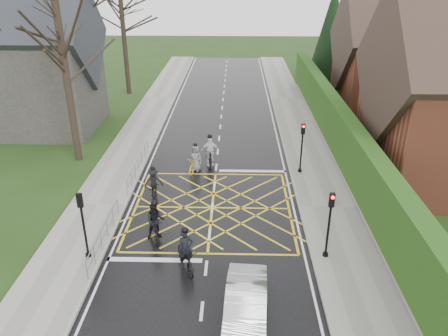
{
  "coord_description": "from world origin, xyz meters",
  "views": [
    {
      "loc": [
        1.14,
        -19.73,
        11.57
      ],
      "look_at": [
        0.56,
        2.14,
        1.3
      ],
      "focal_mm": 35.0,
      "sensor_mm": 36.0,
      "label": 1
    }
  ],
  "objects_px": {
    "cyclist_mid": "(154,185)",
    "cyclist_front": "(210,154)",
    "cyclist_lead": "(196,161)",
    "cyclist_back": "(155,224)",
    "car": "(246,306)",
    "cyclist_rear": "(186,255)"
  },
  "relations": [
    {
      "from": "cyclist_front",
      "to": "car",
      "type": "xyz_separation_m",
      "value": [
        1.99,
        -13.23,
        -0.08
      ]
    },
    {
      "from": "cyclist_back",
      "to": "cyclist_mid",
      "type": "xyz_separation_m",
      "value": [
        -0.8,
        4.09,
        -0.1
      ]
    },
    {
      "from": "cyclist_lead",
      "to": "cyclist_rear",
      "type": "bearing_deg",
      "value": -70.21
    },
    {
      "from": "cyclist_mid",
      "to": "cyclist_front",
      "type": "bearing_deg",
      "value": 42.86
    },
    {
      "from": "cyclist_rear",
      "to": "cyclist_lead",
      "type": "xyz_separation_m",
      "value": [
        -0.39,
        9.44,
        -0.0
      ]
    },
    {
      "from": "cyclist_lead",
      "to": "cyclist_front",
      "type": "bearing_deg",
      "value": 61.37
    },
    {
      "from": "cyclist_rear",
      "to": "cyclist_mid",
      "type": "height_order",
      "value": "cyclist_rear"
    },
    {
      "from": "cyclist_mid",
      "to": "cyclist_lead",
      "type": "distance_m",
      "value": 3.8
    },
    {
      "from": "cyclist_front",
      "to": "cyclist_rear",
      "type": "bearing_deg",
      "value": -98.44
    },
    {
      "from": "car",
      "to": "cyclist_rear",
      "type": "bearing_deg",
      "value": 132.72
    },
    {
      "from": "cyclist_back",
      "to": "car",
      "type": "distance_m",
      "value": 6.51
    },
    {
      "from": "cyclist_rear",
      "to": "cyclist_lead",
      "type": "bearing_deg",
      "value": 68.65
    },
    {
      "from": "cyclist_lead",
      "to": "car",
      "type": "xyz_separation_m",
      "value": [
        2.82,
        -12.43,
        0.06
      ]
    },
    {
      "from": "cyclist_front",
      "to": "cyclist_lead",
      "type": "relative_size",
      "value": 1.08
    },
    {
      "from": "cyclist_front",
      "to": "cyclist_lead",
      "type": "bearing_deg",
      "value": -142.02
    },
    {
      "from": "cyclist_back",
      "to": "cyclist_front",
      "type": "distance_m",
      "value": 8.37
    },
    {
      "from": "cyclist_front",
      "to": "car",
      "type": "relative_size",
      "value": 0.51
    },
    {
      "from": "cyclist_back",
      "to": "car",
      "type": "xyz_separation_m",
      "value": [
        4.04,
        -5.11,
        -0.05
      ]
    },
    {
      "from": "cyclist_rear",
      "to": "cyclist_front",
      "type": "relative_size",
      "value": 0.99
    },
    {
      "from": "cyclist_front",
      "to": "car",
      "type": "bearing_deg",
      "value": -87.42
    },
    {
      "from": "cyclist_rear",
      "to": "cyclist_back",
      "type": "distance_m",
      "value": 2.66
    },
    {
      "from": "cyclist_mid",
      "to": "cyclist_lead",
      "type": "bearing_deg",
      "value": 46.11
    }
  ]
}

